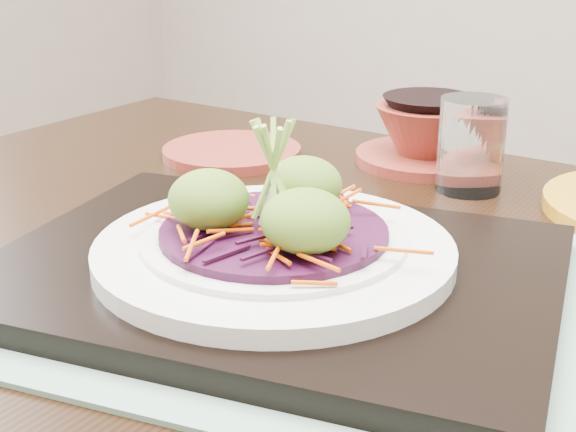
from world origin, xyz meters
The scene contains 11 objects.
dining_table centered at (-0.02, -0.06, 0.61)m, with size 1.16×0.80×0.71m.
placemat centered at (-0.03, -0.14, 0.71)m, with size 0.49×0.38×0.00m, color #7CA18D.
serving_tray centered at (-0.03, -0.14, 0.72)m, with size 0.42×0.32×0.02m, color black.
white_plate centered at (-0.03, -0.14, 0.74)m, with size 0.28×0.28×0.02m.
cabbage_bed centered at (-0.03, -0.14, 0.75)m, with size 0.17×0.17×0.01m, color #3A0B2A.
carrot_julienne centered at (-0.03, -0.14, 0.76)m, with size 0.21×0.21×0.01m, color #CE4703, non-canonical shape.
guacamole_scoops centered at (-0.03, -0.14, 0.78)m, with size 0.15×0.13×0.05m.
scallion_garnish centered at (-0.03, -0.14, 0.80)m, with size 0.06×0.06×0.10m, color #91BE4C, non-canonical shape.
terracotta_side_plate centered at (-0.27, 0.13, 0.71)m, with size 0.17×0.17×0.01m, color maroon.
water_glass centered at (0.01, 0.16, 0.76)m, with size 0.07×0.07×0.10m, color white.
terracotta_bowl_set centered at (-0.07, 0.23, 0.74)m, with size 0.19×0.19×0.07m.
Camera 1 is at (0.28, -0.61, 0.98)m, focal length 50.00 mm.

